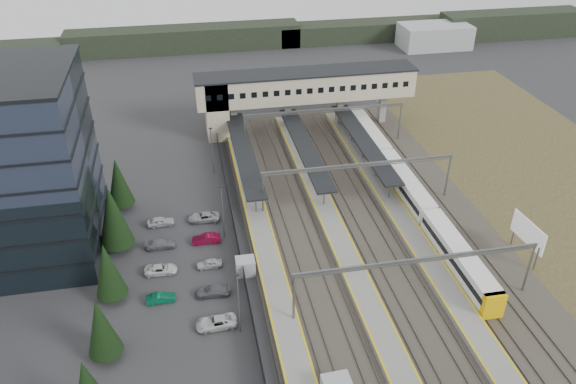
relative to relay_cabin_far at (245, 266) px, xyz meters
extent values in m
plane|color=#2B2B2D|center=(6.13, -1.74, -1.08)|extent=(220.00, 220.00, 0.00)
cube|color=black|center=(-29.87, 10.26, 2.35)|extent=(24.30, 18.30, 0.25)
cylinder|color=black|center=(-15.87, -10.74, -0.48)|extent=(0.44, 0.44, 1.20)
cone|color=black|center=(-15.87, -10.74, 3.32)|extent=(3.54, 3.54, 6.80)
cylinder|color=black|center=(-15.87, -1.74, -0.48)|extent=(0.44, 0.44, 1.20)
cone|color=black|center=(-15.87, -1.74, 3.42)|extent=(3.64, 3.64, 7.00)
cylinder|color=black|center=(-15.87, 8.26, -0.48)|extent=(0.44, 0.44, 1.20)
cone|color=black|center=(-15.87, 8.26, 4.17)|extent=(4.42, 4.42, 8.50)
cylinder|color=black|center=(-15.87, 18.26, -0.48)|extent=(0.44, 0.44, 1.20)
cone|color=black|center=(-15.87, 18.26, 3.52)|extent=(3.74, 3.74, 7.20)
imported|color=#09583A|center=(-10.37, -3.24, -0.52)|extent=(3.47, 1.36, 1.12)
imported|color=silver|center=(-10.37, 2.06, -0.52)|extent=(4.15, 2.09, 1.12)
imported|color=slate|center=(-10.37, 7.36, -0.50)|extent=(4.06, 1.69, 1.17)
imported|color=#B8B9BD|center=(-10.37, 12.66, -0.44)|extent=(3.87, 1.71, 1.29)
imported|color=silver|center=(-4.37, -8.54, -0.45)|extent=(4.65, 2.30, 1.27)
imported|color=#53565C|center=(-4.37, -3.24, -0.48)|extent=(4.26, 1.93, 1.21)
imported|color=silver|center=(-4.37, 2.06, -0.53)|extent=(3.28, 1.39, 1.11)
imported|color=maroon|center=(-4.37, 7.36, -0.45)|extent=(3.86, 1.41, 1.26)
imported|color=#A1A1A5|center=(-4.37, 12.66, -0.46)|extent=(4.62, 2.44, 1.24)
cylinder|color=slate|center=(-1.87, -9.74, 2.92)|extent=(0.16, 0.16, 8.00)
cube|color=black|center=(-1.87, -9.74, 6.92)|extent=(0.50, 0.25, 0.15)
cylinder|color=slate|center=(-1.87, 8.26, 2.92)|extent=(0.16, 0.16, 8.00)
cube|color=black|center=(-1.87, 8.26, 6.92)|extent=(0.50, 0.25, 0.15)
cylinder|color=slate|center=(-1.87, 26.26, 2.92)|extent=(0.16, 0.16, 8.00)
cube|color=black|center=(-1.87, 26.26, 6.92)|extent=(0.50, 0.25, 0.15)
cube|color=#26282B|center=(-0.37, 3.26, -0.08)|extent=(0.08, 90.00, 2.00)
cube|color=#A1A3A7|center=(0.00, 0.00, 0.00)|extent=(2.39, 2.00, 2.16)
cube|color=#333027|center=(18.13, 3.26, -0.98)|extent=(34.00, 90.00, 0.20)
cube|color=#59544C|center=(5.41, 3.26, -0.80)|extent=(0.08, 90.00, 0.14)
cube|color=#59544C|center=(6.85, 3.26, -0.80)|extent=(0.08, 90.00, 0.14)
cube|color=#59544C|center=(9.41, 3.26, -0.80)|extent=(0.08, 90.00, 0.14)
cube|color=#59544C|center=(10.85, 3.26, -0.80)|extent=(0.08, 90.00, 0.14)
cube|color=#59544C|center=(15.41, 3.26, -0.80)|extent=(0.08, 90.00, 0.14)
cube|color=#59544C|center=(16.85, 3.26, -0.80)|extent=(0.08, 90.00, 0.14)
cube|color=#59544C|center=(19.41, 3.26, -0.80)|extent=(0.08, 90.00, 0.14)
cube|color=#59544C|center=(20.85, 3.26, -0.80)|extent=(0.08, 90.00, 0.14)
cube|color=#59544C|center=(25.41, 3.26, -0.80)|extent=(0.08, 90.00, 0.14)
cube|color=#59544C|center=(26.85, 3.26, -0.80)|extent=(0.08, 90.00, 0.14)
cube|color=#59544C|center=(29.41, 3.26, -0.80)|extent=(0.08, 90.00, 0.14)
cube|color=#59544C|center=(30.85, 3.26, -0.80)|extent=(0.08, 90.00, 0.14)
cube|color=gray|center=(3.13, 3.26, -0.63)|extent=(3.20, 82.00, 0.90)
cube|color=gold|center=(1.68, 3.26, -0.17)|extent=(0.25, 82.00, 0.02)
cube|color=gold|center=(4.58, 3.26, -0.17)|extent=(0.25, 82.00, 0.02)
cube|color=gray|center=(13.13, 3.26, -0.63)|extent=(3.20, 82.00, 0.90)
cube|color=gold|center=(11.68, 3.26, -0.17)|extent=(0.25, 82.00, 0.02)
cube|color=gold|center=(14.58, 3.26, -0.17)|extent=(0.25, 82.00, 0.02)
cube|color=gray|center=(23.13, 3.26, -0.63)|extent=(3.20, 82.00, 0.90)
cube|color=gold|center=(21.68, 3.26, -0.17)|extent=(0.25, 82.00, 0.02)
cube|color=gold|center=(24.58, 3.26, -0.17)|extent=(0.25, 82.00, 0.02)
cube|color=black|center=(3.13, 25.26, 2.92)|extent=(3.00, 30.00, 0.25)
cube|color=slate|center=(3.13, 25.26, 2.77)|extent=(3.10, 30.00, 0.12)
cylinder|color=slate|center=(3.13, 12.26, 1.32)|extent=(0.20, 0.20, 3.10)
cylinder|color=slate|center=(3.13, 18.76, 1.32)|extent=(0.20, 0.20, 3.10)
cylinder|color=slate|center=(3.13, 25.26, 1.32)|extent=(0.20, 0.20, 3.10)
cylinder|color=slate|center=(3.13, 31.76, 1.32)|extent=(0.20, 0.20, 3.10)
cylinder|color=slate|center=(3.13, 38.26, 1.32)|extent=(0.20, 0.20, 3.10)
cube|color=black|center=(13.13, 25.26, 2.92)|extent=(3.00, 30.00, 0.25)
cube|color=slate|center=(13.13, 25.26, 2.77)|extent=(3.10, 30.00, 0.12)
cylinder|color=slate|center=(13.13, 12.26, 1.32)|extent=(0.20, 0.20, 3.10)
cylinder|color=slate|center=(13.13, 18.76, 1.32)|extent=(0.20, 0.20, 3.10)
cylinder|color=slate|center=(13.13, 25.26, 1.32)|extent=(0.20, 0.20, 3.10)
cylinder|color=slate|center=(13.13, 31.76, 1.32)|extent=(0.20, 0.20, 3.10)
cylinder|color=slate|center=(13.13, 38.26, 1.32)|extent=(0.20, 0.20, 3.10)
cube|color=black|center=(23.13, 25.26, 2.92)|extent=(3.00, 30.00, 0.25)
cube|color=slate|center=(23.13, 25.26, 2.77)|extent=(3.10, 30.00, 0.12)
cylinder|color=slate|center=(23.13, 12.26, 1.32)|extent=(0.20, 0.20, 3.10)
cylinder|color=slate|center=(23.13, 18.76, 1.32)|extent=(0.20, 0.20, 3.10)
cylinder|color=slate|center=(23.13, 25.26, 1.32)|extent=(0.20, 0.20, 3.10)
cylinder|color=slate|center=(23.13, 31.76, 1.32)|extent=(0.20, 0.20, 3.10)
cylinder|color=slate|center=(23.13, 38.26, 1.32)|extent=(0.20, 0.20, 3.10)
cube|color=#B9B090|center=(16.63, 40.26, 7.42)|extent=(40.00, 6.00, 5.00)
cube|color=black|center=(16.63, 40.26, 9.97)|extent=(40.40, 6.40, 0.30)
cube|color=#B9B090|center=(0.13, 40.26, 4.42)|extent=(4.00, 6.00, 11.00)
cube|color=black|center=(-1.37, 37.24, 7.52)|extent=(1.00, 0.06, 1.00)
cube|color=black|center=(0.63, 37.24, 7.52)|extent=(1.00, 0.06, 1.00)
cube|color=black|center=(2.63, 37.24, 7.52)|extent=(1.00, 0.06, 1.00)
cube|color=black|center=(4.63, 37.24, 7.52)|extent=(1.00, 0.06, 1.00)
cube|color=black|center=(6.63, 37.24, 7.52)|extent=(1.00, 0.06, 1.00)
cube|color=black|center=(8.63, 37.24, 7.52)|extent=(1.00, 0.06, 1.00)
cube|color=black|center=(10.63, 37.24, 7.52)|extent=(1.00, 0.06, 1.00)
cube|color=black|center=(12.63, 37.24, 7.52)|extent=(1.00, 0.06, 1.00)
cube|color=black|center=(14.63, 37.24, 7.52)|extent=(1.00, 0.06, 1.00)
cube|color=black|center=(16.63, 37.24, 7.52)|extent=(1.00, 0.06, 1.00)
cube|color=black|center=(18.63, 37.24, 7.52)|extent=(1.00, 0.06, 1.00)
cube|color=black|center=(20.63, 37.24, 7.52)|extent=(1.00, 0.06, 1.00)
cube|color=black|center=(22.63, 37.24, 7.52)|extent=(1.00, 0.06, 1.00)
cube|color=black|center=(24.63, 37.24, 7.52)|extent=(1.00, 0.06, 1.00)
cube|color=black|center=(26.63, 37.24, 7.52)|extent=(1.00, 0.06, 1.00)
cube|color=black|center=(28.63, 37.24, 7.52)|extent=(1.00, 0.06, 1.00)
cube|color=black|center=(30.63, 37.24, 7.52)|extent=(1.00, 0.06, 1.00)
cube|color=black|center=(32.63, 37.24, 7.52)|extent=(1.00, 0.06, 1.00)
cube|color=black|center=(34.63, 37.24, 7.52)|extent=(1.00, 0.06, 1.00)
cube|color=gray|center=(1.63, 40.26, 1.92)|extent=(1.20, 1.60, 6.00)
cube|color=gray|center=(3.13, 40.26, 1.92)|extent=(1.20, 1.60, 6.00)
cube|color=gray|center=(13.13, 40.26, 1.92)|extent=(1.20, 1.60, 6.00)
cube|color=gray|center=(23.13, 40.26, 1.92)|extent=(1.20, 1.60, 6.00)
cube|color=gray|center=(31.63, 40.26, 1.92)|extent=(1.20, 1.60, 6.00)
cylinder|color=slate|center=(4.13, -9.74, 2.42)|extent=(0.28, 0.28, 7.00)
cylinder|color=slate|center=(32.13, -9.74, 2.42)|extent=(0.28, 0.28, 7.00)
cube|color=slate|center=(18.13, -9.74, 5.92)|extent=(28.40, 0.25, 0.35)
cube|color=slate|center=(18.13, -9.74, 5.52)|extent=(28.40, 0.12, 0.12)
cylinder|color=slate|center=(4.13, 12.26, 2.42)|extent=(0.28, 0.28, 7.00)
cylinder|color=slate|center=(32.13, 12.26, 2.42)|extent=(0.28, 0.28, 7.00)
cube|color=slate|center=(18.13, 12.26, 5.92)|extent=(28.40, 0.25, 0.35)
cube|color=slate|center=(18.13, 12.26, 5.52)|extent=(28.40, 0.12, 0.12)
cylinder|color=slate|center=(4.13, 32.26, 2.42)|extent=(0.28, 0.28, 7.00)
cylinder|color=slate|center=(32.13, 32.26, 2.42)|extent=(0.28, 0.28, 7.00)
cube|color=slate|center=(18.13, 32.26, 5.92)|extent=(28.40, 0.25, 0.35)
cube|color=slate|center=(18.13, 32.26, 5.52)|extent=(28.40, 0.12, 0.12)
cube|color=white|center=(26.13, -4.50, 0.82)|extent=(2.53, 17.51, 3.26)
cube|color=black|center=(26.13, -4.50, 1.18)|extent=(2.59, 16.91, 0.81)
cube|color=slate|center=(26.13, -4.50, -0.58)|extent=(2.17, 16.11, 0.45)
cube|color=white|center=(26.13, 13.61, 0.82)|extent=(2.53, 17.51, 3.26)
cube|color=black|center=(26.13, 13.61, 1.18)|extent=(2.59, 16.91, 0.81)
cube|color=slate|center=(26.13, 13.61, -0.58)|extent=(2.17, 16.11, 0.45)
cube|color=white|center=(26.13, 31.71, 0.82)|extent=(2.53, 17.51, 3.26)
cube|color=black|center=(26.13, 31.71, 1.18)|extent=(2.59, 16.91, 0.81)
cube|color=slate|center=(26.13, 31.71, -0.58)|extent=(2.17, 16.11, 0.45)
cube|color=#EBB606|center=(26.13, -13.15, 0.82)|extent=(2.55, 0.90, 3.26)
cylinder|color=slate|center=(35.71, -6.29, 0.62)|extent=(0.20, 0.20, 3.41)
cylinder|color=slate|center=(35.71, -0.90, 0.62)|extent=(0.20, 0.20, 3.41)
cube|color=silver|center=(35.71, -3.60, 2.82)|extent=(0.65, 6.38, 3.19)
cube|color=black|center=(-3.87, 93.26, 1.92)|extent=(60.00, 8.00, 6.00)
cube|color=black|center=(46.13, 93.26, 1.42)|extent=(50.00, 8.00, 5.00)
cube|color=black|center=(86.13, 88.26, 2.42)|extent=(40.00, 8.00, 7.00)
cube|color=#A1A3A7|center=(61.13, 83.26, 1.92)|extent=(18.00, 10.00, 6.00)
camera|label=1|loc=(-5.24, -54.51, 44.31)|focal=35.00mm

